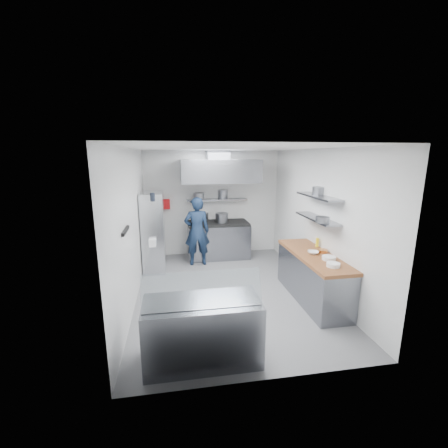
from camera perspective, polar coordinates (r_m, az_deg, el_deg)
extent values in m
plane|color=slate|center=(6.20, 0.94, -12.59)|extent=(5.00, 5.00, 0.00)
plane|color=silver|center=(5.60, 1.05, 14.27)|extent=(5.00, 5.00, 0.00)
cube|color=white|center=(8.16, -2.22, 3.96)|extent=(3.60, 2.80, 0.02)
cube|color=white|center=(3.41, 8.78, -9.00)|extent=(3.60, 2.80, 0.02)
cube|color=white|center=(5.70, -17.11, -0.52)|extent=(2.80, 5.00, 0.02)
cube|color=white|center=(6.31, 17.28, 0.74)|extent=(2.80, 5.00, 0.02)
cube|color=gray|center=(8.00, -1.08, -3.20)|extent=(1.60, 0.80, 0.90)
cube|color=black|center=(7.88, -1.09, 0.15)|extent=(1.57, 0.78, 0.06)
cylinder|color=slate|center=(8.17, -4.06, 1.52)|extent=(0.31, 0.31, 0.20)
cylinder|color=slate|center=(7.84, -0.42, 1.21)|extent=(0.34, 0.34, 0.24)
cube|color=gray|center=(8.00, -1.37, 4.65)|extent=(1.60, 0.30, 0.04)
cylinder|color=slate|center=(7.87, -4.80, 5.27)|extent=(0.28, 0.28, 0.18)
cylinder|color=slate|center=(8.21, -0.26, 5.77)|extent=(0.29, 0.29, 0.22)
cube|color=gray|center=(7.52, -0.94, 10.10)|extent=(1.90, 1.15, 0.55)
cube|color=slate|center=(7.73, -1.21, 12.99)|extent=(0.55, 0.55, 0.24)
cube|color=red|center=(8.04, -11.05, 3.73)|extent=(0.22, 0.10, 0.26)
imported|color=#14233C|center=(7.38, -5.17, -1.40)|extent=(0.63, 0.42, 1.70)
cube|color=silver|center=(7.21, -13.27, -1.43)|extent=(0.50, 0.90, 1.85)
cube|color=white|center=(6.78, -13.46, -3.45)|extent=(0.15, 0.19, 0.17)
cube|color=yellow|center=(7.06, -13.46, 1.38)|extent=(0.15, 0.20, 0.18)
cylinder|color=black|center=(6.60, -13.46, 5.00)|extent=(0.10, 0.10, 0.18)
cube|color=black|center=(4.79, -18.26, -1.22)|extent=(0.04, 0.55, 0.05)
cube|color=gray|center=(5.94, 16.45, -9.86)|extent=(0.62, 2.00, 0.84)
cube|color=brown|center=(5.79, 16.73, -5.74)|extent=(0.65, 2.04, 0.06)
cylinder|color=white|center=(5.23, 20.09, -7.31)|extent=(0.22, 0.22, 0.06)
cylinder|color=white|center=(5.54, 19.34, -6.13)|extent=(0.23, 0.23, 0.06)
cylinder|color=#D3803B|center=(5.90, 18.32, -4.90)|extent=(0.17, 0.17, 0.06)
cylinder|color=yellow|center=(6.21, 17.35, -3.35)|extent=(0.06, 0.06, 0.18)
imported|color=white|center=(5.77, 16.60, -5.22)|extent=(0.27, 0.27, 0.05)
cube|color=gray|center=(5.96, 17.25, 1.03)|extent=(0.30, 1.30, 0.04)
cube|color=gray|center=(5.89, 17.52, 5.03)|extent=(0.30, 1.30, 0.04)
cylinder|color=slate|center=(5.52, 18.25, 0.80)|extent=(0.24, 0.24, 0.10)
cylinder|color=slate|center=(6.12, 17.60, 6.14)|extent=(0.24, 0.24, 0.14)
cube|color=gray|center=(4.17, -4.14, -19.66)|extent=(1.50, 0.70, 0.85)
cube|color=silver|center=(3.75, -4.13, -12.31)|extent=(1.47, 0.19, 0.42)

